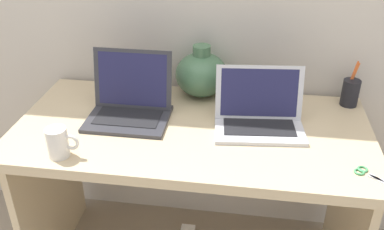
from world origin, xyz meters
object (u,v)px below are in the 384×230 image
object	(u,v)px
green_vase	(201,74)
scissors	(369,174)
laptop_left	(130,100)
laptop_right	(259,112)
pen_cup	(350,92)
coffee_mug	(58,143)

from	to	relation	value
green_vase	scissors	world-z (taller)	green_vase
laptop_left	laptop_right	distance (m)	0.51
pen_cup	coffee_mug	bearing A→B (deg)	-152.97
laptop_right	green_vase	distance (m)	0.34
green_vase	scissors	bearing A→B (deg)	-39.30
scissors	coffee_mug	bearing A→B (deg)	-177.71
laptop_left	laptop_right	world-z (taller)	laptop_left
laptop_left	green_vase	size ratio (longest dim) A/B	1.40
green_vase	laptop_left	bearing A→B (deg)	-138.57
laptop_left	green_vase	bearing A→B (deg)	41.43
scissors	laptop_right	bearing A→B (deg)	143.34
green_vase	coffee_mug	size ratio (longest dim) A/B	1.98
pen_cup	scissors	bearing A→B (deg)	-91.69
green_vase	pen_cup	world-z (taller)	green_vase
laptop_right	green_vase	world-z (taller)	green_vase
laptop_left	laptop_right	size ratio (longest dim) A/B	0.89
green_vase	coffee_mug	world-z (taller)	green_vase
laptop_left	green_vase	distance (m)	0.34
coffee_mug	laptop_left	bearing A→B (deg)	62.44
coffee_mug	scissors	size ratio (longest dim) A/B	0.85
green_vase	coffee_mug	xyz separation A→B (m)	(-0.42, -0.54, -0.04)
laptop_left	laptop_right	xyz separation A→B (m)	(0.51, -0.01, -0.01)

